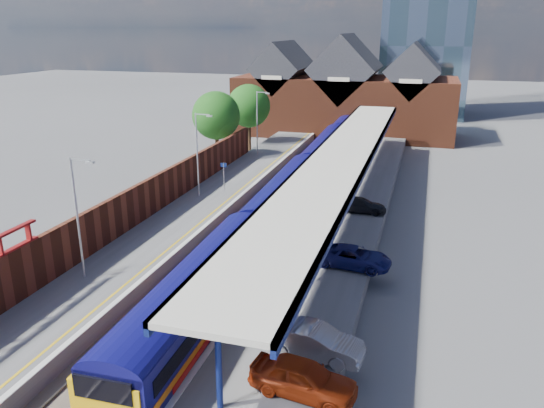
{
  "coord_description": "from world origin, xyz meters",
  "views": [
    {
      "loc": [
        11.52,
        -17.21,
        14.5
      ],
      "look_at": [
        1.4,
        17.03,
        2.6
      ],
      "focal_mm": 35.0,
      "sensor_mm": 36.0,
      "label": 1
    }
  ],
  "objects": [
    {
      "name": "parked_car_silver",
      "position": [
        7.69,
        2.21,
        1.7
      ],
      "size": [
        4.39,
        1.92,
        1.4
      ],
      "primitive_type": "imported",
      "rotation": [
        0.0,
        0.0,
        1.47
      ],
      "color": "#ADACB1",
      "rests_on": "right_platform"
    },
    {
      "name": "ground",
      "position": [
        0.0,
        30.0,
        0.0
      ],
      "size": [
        240.0,
        240.0,
        0.0
      ],
      "primitive_type": "plane",
      "color": "#5B5B5E",
      "rests_on": "ground"
    },
    {
      "name": "lamp_post_c",
      "position": [
        -6.36,
        22.0,
        4.99
      ],
      "size": [
        1.48,
        0.18,
        7.0
      ],
      "color": "#A5A8AA",
      "rests_on": "left_platform"
    },
    {
      "name": "train",
      "position": [
        1.49,
        28.73,
        2.12
      ],
      "size": [
        3.15,
        65.95,
        3.45
      ],
      "color": "#0C0B52",
      "rests_on": "ground"
    },
    {
      "name": "platform_sign",
      "position": [
        -5.0,
        24.0,
        2.69
      ],
      "size": [
        0.55,
        0.08,
        2.5
      ],
      "color": "#A5A8AA",
      "rests_on": "left_platform"
    },
    {
      "name": "coping_right",
      "position": [
        3.15,
        20.0,
        1.02
      ],
      "size": [
        0.3,
        76.0,
        0.05
      ],
      "primitive_type": "cube",
      "color": "silver",
      "rests_on": "right_platform"
    },
    {
      "name": "station_building",
      "position": [
        0.0,
        58.0,
        5.45
      ],
      "size": [
        30.0,
        12.12,
        13.78
      ],
      "color": "#602B19",
      "rests_on": "ground"
    },
    {
      "name": "tree_near",
      "position": [
        -10.35,
        35.91,
        5.35
      ],
      "size": [
        5.2,
        5.2,
        8.1
      ],
      "color": "#382314",
      "rests_on": "ground"
    },
    {
      "name": "tree_far",
      "position": [
        -9.35,
        43.91,
        5.35
      ],
      "size": [
        5.2,
        5.2,
        8.1
      ],
      "color": "#382314",
      "rests_on": "ground"
    },
    {
      "name": "lamp_post_b",
      "position": [
        -6.36,
        6.0,
        4.99
      ],
      "size": [
        1.48,
        0.18,
        7.0
      ],
      "color": "#A5A8AA",
      "rests_on": "left_platform"
    },
    {
      "name": "parked_car_blue",
      "position": [
        8.02,
        11.72,
        1.62
      ],
      "size": [
        4.64,
        2.5,
        1.24
      ],
      "primitive_type": "imported",
      "rotation": [
        0.0,
        0.0,
        1.47
      ],
      "color": "navy",
      "rests_on": "right_platform"
    },
    {
      "name": "rails",
      "position": [
        0.0,
        20.0,
        0.12
      ],
      "size": [
        4.51,
        76.0,
        0.14
      ],
      "color": "slate",
      "rests_on": "ground"
    },
    {
      "name": "coping_left",
      "position": [
        -3.15,
        20.0,
        1.02
      ],
      "size": [
        0.3,
        76.0,
        0.05
      ],
      "primitive_type": "cube",
      "color": "silver",
      "rests_on": "left_platform"
    },
    {
      "name": "parked_car_red",
      "position": [
        7.8,
        -0.38,
        1.72
      ],
      "size": [
        4.41,
        2.27,
        1.44
      ],
      "primitive_type": "imported",
      "rotation": [
        0.0,
        0.0,
        1.43
      ],
      "color": "#9F2D0D",
      "rests_on": "right_platform"
    },
    {
      "name": "lamp_post_d",
      "position": [
        -6.36,
        38.0,
        4.99
      ],
      "size": [
        1.48,
        0.18,
        7.0
      ],
      "color": "#A5A8AA",
      "rests_on": "left_platform"
    },
    {
      "name": "brick_wall",
      "position": [
        -8.1,
        13.54,
        2.45
      ],
      "size": [
        0.35,
        50.0,
        3.86
      ],
      "color": "#602B19",
      "rests_on": "left_platform"
    },
    {
      "name": "right_platform",
      "position": [
        6.0,
        20.0,
        0.5
      ],
      "size": [
        6.0,
        76.0,
        1.0
      ],
      "primitive_type": "cube",
      "color": "#565659",
      "rests_on": "ground"
    },
    {
      "name": "parked_car_dark",
      "position": [
        7.13,
        21.69,
        1.56
      ],
      "size": [
        3.92,
        1.67,
        1.13
      ],
      "primitive_type": "imported",
      "rotation": [
        0.0,
        0.0,
        1.59
      ],
      "color": "black",
      "rests_on": "right_platform"
    },
    {
      "name": "left_platform",
      "position": [
        -5.5,
        20.0,
        0.5
      ],
      "size": [
        5.0,
        76.0,
        1.0
      ],
      "primitive_type": "cube",
      "color": "#565659",
      "rests_on": "ground"
    },
    {
      "name": "yellow_line",
      "position": [
        -3.75,
        20.0,
        1.01
      ],
      "size": [
        0.14,
        76.0,
        0.01
      ],
      "primitive_type": "cube",
      "color": "yellow",
      "rests_on": "left_platform"
    },
    {
      "name": "ballast_bed",
      "position": [
        0.0,
        20.0,
        0.03
      ],
      "size": [
        6.0,
        76.0,
        0.06
      ],
      "primitive_type": "cube",
      "color": "#473D33",
      "rests_on": "ground"
    },
    {
      "name": "canopy",
      "position": [
        5.48,
        21.95,
        5.25
      ],
      "size": [
        4.5,
        52.0,
        4.48
      ],
      "color": "navy",
      "rests_on": "right_platform"
    }
  ]
}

